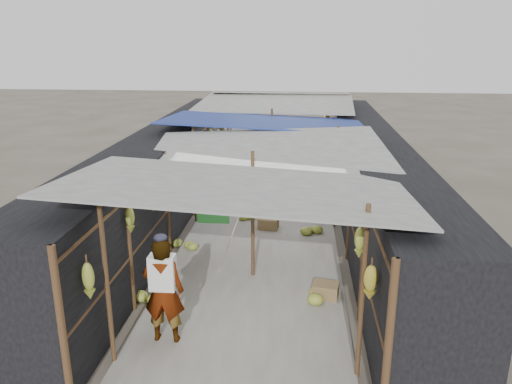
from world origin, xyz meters
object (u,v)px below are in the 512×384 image
(shopper_blue, at_px, (256,187))
(crate_near, at_px, (268,223))
(black_basin, at_px, (323,178))
(vendor_elderly, at_px, (164,291))
(vendor_seated, at_px, (316,203))

(shopper_blue, bearing_deg, crate_near, -61.24)
(black_basin, xyz_separation_m, vendor_elderly, (-2.86, -9.72, 0.80))
(crate_near, relative_size, black_basin, 0.92)
(black_basin, relative_size, shopper_blue, 0.36)
(crate_near, bearing_deg, black_basin, 77.05)
(vendor_elderly, bearing_deg, vendor_seated, -113.99)
(vendor_elderly, bearing_deg, black_basin, -106.97)
(vendor_elderly, distance_m, shopper_blue, 6.30)
(black_basin, distance_m, vendor_elderly, 10.17)
(black_basin, xyz_separation_m, vendor_seated, (-0.35, -3.93, 0.39))
(crate_near, relative_size, shopper_blue, 0.33)
(vendor_seated, bearing_deg, black_basin, 161.65)
(black_basin, height_order, vendor_elderly, vendor_elderly)
(crate_near, height_order, black_basin, crate_near)
(crate_near, bearing_deg, vendor_seated, 37.70)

